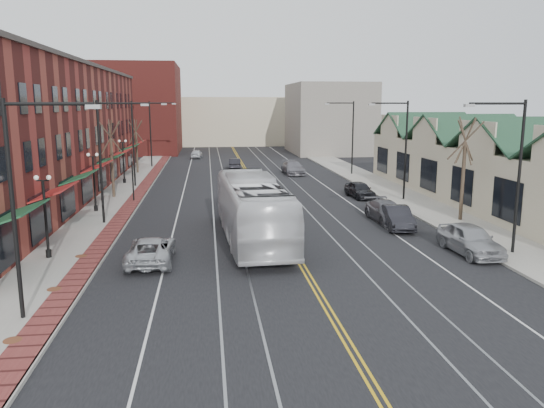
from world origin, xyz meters
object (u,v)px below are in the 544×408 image
object	(u,v)px
parked_suv	(151,250)
parked_car_b	(397,217)
parked_car_d	(360,190)
parked_car_a	(470,239)
parked_car_c	(387,212)
transit_bus	(253,209)

from	to	relation	value
parked_suv	parked_car_b	size ratio (longest dim) A/B	1.11
parked_car_b	parked_car_d	world-z (taller)	parked_car_b
parked_car_a	parked_car_b	xyz separation A→B (m)	(-1.80, 6.16, -0.10)
parked_car_c	parked_car_d	distance (m)	9.25
parked_car_d	parked_car_b	bearing A→B (deg)	-99.59
parked_car_d	parked_suv	bearing A→B (deg)	-138.52
parked_car_b	parked_car_c	xyz separation A→B (m)	(0.00, 2.02, -0.03)
parked_car_a	parked_car_c	distance (m)	8.37
transit_bus	parked_car_c	distance (m)	10.33
transit_bus	parked_suv	bearing A→B (deg)	32.25
parked_suv	parked_car_b	distance (m)	16.05
parked_car_a	parked_car_b	distance (m)	6.42
parked_suv	parked_car_a	world-z (taller)	parked_car_a
transit_bus	parked_car_d	size ratio (longest dim) A/B	3.29
parked_car_b	parked_car_d	xyz separation A→B (m)	(0.79, 11.23, -0.03)
parked_car_a	parked_car_c	xyz separation A→B (m)	(-1.80, 8.18, -0.12)
transit_bus	parked_car_c	bearing A→B (deg)	-160.39
parked_suv	parked_car_a	distance (m)	16.81
transit_bus	parked_car_c	world-z (taller)	transit_bus
parked_car_c	parked_suv	bearing A→B (deg)	-155.18
transit_bus	parked_car_a	xyz separation A→B (m)	(11.30, -4.28, -1.05)
parked_suv	parked_car_b	bearing A→B (deg)	-158.69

